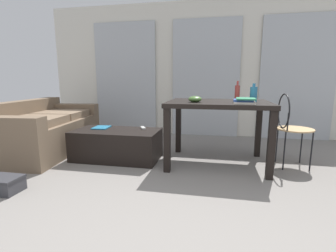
% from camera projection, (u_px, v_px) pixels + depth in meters
% --- Properties ---
extents(ground_plane, '(8.09, 8.09, 0.00)m').
position_uv_depth(ground_plane, '(194.00, 173.00, 2.70)').
color(ground_plane, gray).
extents(wall_back, '(6.04, 0.10, 2.42)m').
position_uv_depth(wall_back, '(206.00, 70.00, 4.49)').
color(wall_back, silver).
rests_on(wall_back, ground).
extents(curtains, '(4.29, 0.03, 2.10)m').
position_uv_depth(curtains, '(205.00, 79.00, 4.44)').
color(curtains, '#B2B7BC').
rests_on(curtains, ground).
extents(couch, '(1.07, 1.81, 0.73)m').
position_uv_depth(couch, '(44.00, 130.00, 3.52)').
color(couch, brown).
rests_on(couch, ground).
extents(coffee_table, '(1.10, 0.58, 0.39)m').
position_uv_depth(coffee_table, '(117.00, 144.00, 3.18)').
color(coffee_table, black).
rests_on(coffee_table, ground).
extents(craft_table, '(1.18, 0.91, 0.77)m').
position_uv_depth(craft_table, '(218.00, 110.00, 2.92)').
color(craft_table, black).
rests_on(craft_table, ground).
extents(wire_chair, '(0.41, 0.42, 0.87)m').
position_uv_depth(wire_chair, '(289.00, 122.00, 2.84)').
color(wire_chair, tan).
rests_on(wire_chair, ground).
extents(bottle_near, '(0.06, 0.06, 0.24)m').
position_uv_depth(bottle_near, '(237.00, 93.00, 2.84)').
color(bottle_near, '#99332D').
rests_on(bottle_near, craft_table).
extents(bottle_far, '(0.08, 0.08, 0.21)m').
position_uv_depth(bottle_far, '(254.00, 94.00, 2.77)').
color(bottle_far, teal).
rests_on(bottle_far, craft_table).
extents(bowl, '(0.15, 0.15, 0.07)m').
position_uv_depth(bowl, '(195.00, 99.00, 2.77)').
color(bowl, '#477033').
rests_on(bowl, craft_table).
extents(book_stack, '(0.24, 0.29, 0.06)m').
position_uv_depth(book_stack, '(244.00, 101.00, 2.61)').
color(book_stack, silver).
rests_on(book_stack, craft_table).
extents(tv_remote_on_table, '(0.11, 0.17, 0.02)m').
position_uv_depth(tv_remote_on_table, '(192.00, 98.00, 3.25)').
color(tv_remote_on_table, '#B7B7B2').
rests_on(tv_remote_on_table, craft_table).
extents(tv_remote_primary, '(0.11, 0.16, 0.02)m').
position_uv_depth(tv_remote_primary, '(143.00, 128.00, 3.24)').
color(tv_remote_primary, '#B7B7B2').
rests_on(tv_remote_primary, coffee_table).
extents(magazine, '(0.22, 0.26, 0.01)m').
position_uv_depth(magazine, '(102.00, 127.00, 3.29)').
color(magazine, '#1E668C').
rests_on(magazine, coffee_table).
extents(shoebox, '(0.31, 0.22, 0.14)m').
position_uv_depth(shoebox, '(4.00, 184.00, 2.24)').
color(shoebox, '#38383D').
rests_on(shoebox, ground).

